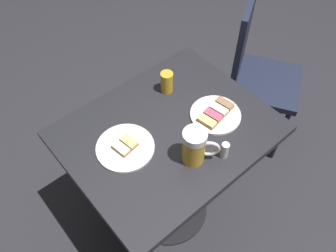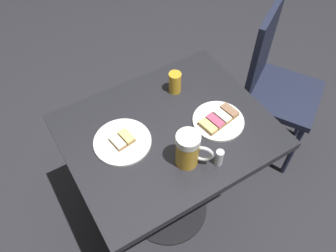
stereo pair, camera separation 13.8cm
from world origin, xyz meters
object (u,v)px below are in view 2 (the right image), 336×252
at_px(beer_glass_small, 175,82).
at_px(salt_shaker, 219,158).
at_px(beer_mug, 189,150).
at_px(cafe_chair, 274,80).
at_px(plate_far, 122,141).
at_px(plate_near, 218,120).

relative_size(beer_glass_small, salt_shaker, 1.36).
bearing_deg(beer_glass_small, beer_mug, 155.53).
relative_size(beer_glass_small, cafe_chair, 0.11).
bearing_deg(cafe_chair, beer_mug, -10.65).
bearing_deg(plate_far, salt_shaker, -135.81).
xyz_separation_m(beer_mug, cafe_chair, (0.29, -0.76, -0.28)).
distance_m(plate_far, beer_mug, 0.28).
xyz_separation_m(plate_near, beer_glass_small, (0.24, 0.06, 0.04)).
bearing_deg(plate_far, beer_mug, -140.42).
height_order(beer_glass_small, salt_shaker, beer_glass_small).
distance_m(salt_shaker, cafe_chair, 0.79).
bearing_deg(plate_near, salt_shaker, 143.47).
bearing_deg(plate_far, beer_glass_small, -67.70).
distance_m(beer_mug, salt_shaker, 0.12).
height_order(beer_mug, beer_glass_small, beer_mug).
bearing_deg(beer_mug, cafe_chair, -68.97).
bearing_deg(plate_far, cafe_chair, -84.80).
xyz_separation_m(plate_far, beer_mug, (-0.21, -0.17, 0.07)).
xyz_separation_m(plate_far, salt_shaker, (-0.27, -0.26, 0.03)).
xyz_separation_m(beer_glass_small, salt_shaker, (-0.40, 0.06, -0.01)).
xyz_separation_m(plate_far, beer_glass_small, (0.13, -0.32, 0.04)).
bearing_deg(cafe_chair, salt_shaker, -3.39).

